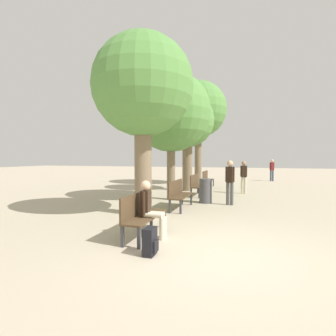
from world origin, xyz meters
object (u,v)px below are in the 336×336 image
Objects in this scene: pedestrian_mid at (272,169)px; tree_row_0 at (143,88)px; tree_row_2 at (187,122)px; pedestrian_near at (244,175)px; bench_row_0 at (142,211)px; backpack at (150,242)px; bench_row_2 at (196,183)px; trash_bin at (206,191)px; bench_row_1 at (179,193)px; bench_row_3 at (207,178)px; pedestrian_far at (230,179)px; person_seated at (150,207)px; tree_row_1 at (171,113)px; tree_row_3 at (198,110)px.

tree_row_0 is at bearing -109.72° from pedestrian_mid.
tree_row_2 is 3.91m from pedestrian_near.
tree_row_2 reaches higher than pedestrian_mid.
bench_row_0 reaches higher than backpack.
tree_row_2 is at bearing 116.43° from bench_row_2.
trash_bin is at bearing 60.54° from tree_row_0.
trash_bin is (0.70, 4.60, -0.09)m from bench_row_0.
tree_row_2 is at bearing 95.57° from bench_row_0.
tree_row_0 is 6.03m from tree_row_2.
bench_row_0 is at bearing -90.00° from bench_row_1.
tree_row_0 is at bearing -95.81° from bench_row_3.
pedestrian_mid reaches higher than trash_bin.
pedestrian_far is (-0.44, -3.26, 0.04)m from pedestrian_near.
bench_row_0 is 1.03× the size of pedestrian_far.
pedestrian_near reaches higher than trash_bin.
trash_bin is at bearing 81.32° from bench_row_0.
bench_row_3 is 3.53m from tree_row_2.
bench_row_1 is 3.29m from person_seated.
backpack is 0.32× the size of pedestrian_near.
bench_row_2 is 3.44m from tree_row_1.
bench_row_0 and bench_row_1 have the same top height.
tree_row_1 is 3.59m from pedestrian_far.
trash_bin is at bearing -69.00° from bench_row_2.
tree_row_3 is 7.07× the size of trash_bin.
tree_row_3 is 4.19× the size of pedestrian_near.
tree_row_0 is 5.83× the size of trash_bin.
bench_row_3 is at bearing -125.77° from pedestrian_mid.
backpack is 0.31× the size of pedestrian_mid.
bench_row_1 is 4.92m from pedestrian_near.
backpack is at bearing -60.19° from bench_row_0.
bench_row_2 reaches higher than backpack.
pedestrian_mid is 10.92m from pedestrian_far.
bench_row_0 is 6.43m from bench_row_2.
backpack is at bearing -86.87° from bench_row_3.
bench_row_3 is at bearing 90.00° from bench_row_2.
pedestrian_near is at bearing 76.76° from person_seated.
backpack is (0.58, -1.02, -0.31)m from bench_row_0.
bench_row_1 is at bearing 97.85° from backpack.
pedestrian_far is (2.40, -3.59, -2.63)m from tree_row_2.
bench_row_1 is at bearing -80.73° from tree_row_2.
person_seated is at bearing -103.24° from pedestrian_near.
bench_row_2 is 7.47m from backpack.
tree_row_1 is 5.89m from person_seated.
pedestrian_far is 1.77× the size of trash_bin.
bench_row_3 is (0.00, 9.64, 0.00)m from bench_row_0.
pedestrian_near is (1.47, 8.69, 0.65)m from backpack.
bench_row_3 is (0.00, 6.43, 0.00)m from bench_row_1.
bench_row_0 reaches higher than trash_bin.
bench_row_0 is 1.00× the size of bench_row_3.
backpack is (1.36, -9.02, -3.33)m from tree_row_2.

